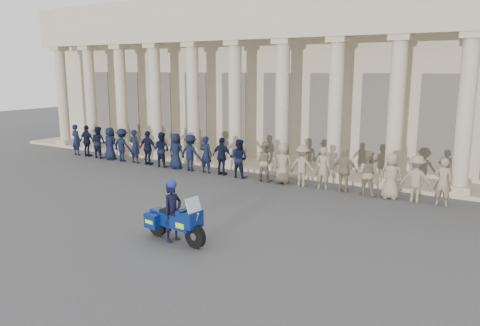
# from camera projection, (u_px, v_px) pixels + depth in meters

# --- Properties ---
(ground) EXTENTS (90.00, 90.00, 0.00)m
(ground) POSITION_uv_depth(u_px,v_px,m) (206.00, 224.00, 15.13)
(ground) COLOR #444446
(ground) RESTS_ON ground
(building) EXTENTS (40.00, 12.50, 9.00)m
(building) POSITION_uv_depth(u_px,v_px,m) (356.00, 76.00, 26.58)
(building) COLOR tan
(building) RESTS_ON ground
(officer_rank) EXTENTS (20.54, 0.68, 1.79)m
(officer_rank) POSITION_uv_depth(u_px,v_px,m) (220.00, 156.00, 22.07)
(officer_rank) COLOR black
(officer_rank) RESTS_ON ground
(motorcycle) EXTENTS (2.27, 1.01, 1.46)m
(motorcycle) POSITION_uv_depth(u_px,v_px,m) (176.00, 221.00, 13.50)
(motorcycle) COLOR black
(motorcycle) RESTS_ON ground
(rider) EXTENTS (0.50, 0.69, 1.83)m
(rider) POSITION_uv_depth(u_px,v_px,m) (173.00, 211.00, 13.52)
(rider) COLOR black
(rider) RESTS_ON ground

